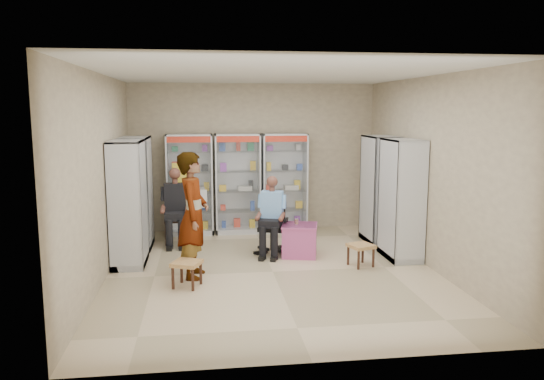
{
  "coord_description": "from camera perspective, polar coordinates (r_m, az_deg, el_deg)",
  "views": [
    {
      "loc": [
        -1.04,
        -7.83,
        2.49
      ],
      "look_at": [
        0.08,
        0.7,
        1.17
      ],
      "focal_mm": 35.0,
      "sensor_mm": 36.0,
      "label": 1
    }
  ],
  "objects": [
    {
      "name": "woven_stool_b",
      "position": [
        7.66,
        -9.13,
        -8.91
      ],
      "size": [
        0.48,
        0.48,
        0.37
      ],
      "primitive_type": "cube",
      "rotation": [
        0.0,
        0.0,
        -0.38
      ],
      "color": "#AF724A",
      "rests_on": "floor"
    },
    {
      "name": "cabinet_right_near",
      "position": [
        9.07,
        13.76,
        -0.99
      ],
      "size": [
        0.9,
        0.5,
        2.0
      ],
      "primitive_type": "cube",
      "rotation": [
        0.0,
        0.0,
        1.57
      ],
      "color": "#9EA1A5",
      "rests_on": "floor"
    },
    {
      "name": "room_shell",
      "position": [
        7.91,
        0.08,
        4.95
      ],
      "size": [
        5.02,
        6.02,
        3.01
      ],
      "color": "tan",
      "rests_on": "ground"
    },
    {
      "name": "cabinet_left_far",
      "position": [
        9.81,
        -14.37,
        -0.29
      ],
      "size": [
        0.9,
        0.5,
        2.0
      ],
      "primitive_type": "cube",
      "rotation": [
        0.0,
        0.0,
        -1.57
      ],
      "color": "#B6B8BE",
      "rests_on": "floor"
    },
    {
      "name": "woven_stool_a",
      "position": [
        8.64,
        9.52,
        -6.92
      ],
      "size": [
        0.45,
        0.45,
        0.36
      ],
      "primitive_type": "cube",
      "rotation": [
        0.0,
        0.0,
        0.33
      ],
      "color": "#AD8149",
      "rests_on": "floor"
    },
    {
      "name": "seated_customer",
      "position": [
        9.96,
        -10.3,
        -1.95
      ],
      "size": [
        0.44,
        0.6,
        1.34
      ],
      "primitive_type": null,
      "color": "black",
      "rests_on": "floor"
    },
    {
      "name": "seated_shopkeeper",
      "position": [
        9.11,
        0.03,
        -3.0
      ],
      "size": [
        0.58,
        0.68,
        1.28
      ],
      "primitive_type": null,
      "rotation": [
        0.0,
        0.0,
        -0.31
      ],
      "color": "#6180C1",
      "rests_on": "floor"
    },
    {
      "name": "cabinet_back_right",
      "position": [
        10.79,
        1.32,
        0.78
      ],
      "size": [
        0.9,
        0.5,
        2.0
      ],
      "primitive_type": "cube",
      "color": "silver",
      "rests_on": "floor"
    },
    {
      "name": "cabinet_left_near",
      "position": [
        8.74,
        -15.21,
        -1.4
      ],
      "size": [
        0.9,
        0.5,
        2.0
      ],
      "primitive_type": "cube",
      "rotation": [
        0.0,
        0.0,
        -1.57
      ],
      "color": "#A9AAB0",
      "rests_on": "floor"
    },
    {
      "name": "cabinet_back_left",
      "position": [
        10.67,
        -8.82,
        0.58
      ],
      "size": [
        0.9,
        0.5,
        2.0
      ],
      "primitive_type": "cube",
      "color": "#AFB0B7",
      "rests_on": "floor"
    },
    {
      "name": "tea_glass",
      "position": [
        9.04,
        2.65,
        -3.41
      ],
      "size": [
        0.07,
        0.07,
        0.09
      ],
      "primitive_type": "cylinder",
      "color": "#5F2508",
      "rests_on": "pink_trunk"
    },
    {
      "name": "cabinet_back_mid",
      "position": [
        10.68,
        -3.72,
        0.68
      ],
      "size": [
        0.9,
        0.5,
        2.0
      ],
      "primitive_type": "cube",
      "color": "silver",
      "rests_on": "floor"
    },
    {
      "name": "office_chair",
      "position": [
        9.19,
        -0.01,
        -3.77
      ],
      "size": [
        0.69,
        0.69,
        1.0
      ],
      "primitive_type": "cube",
      "rotation": [
        0.0,
        0.0,
        -0.31
      ],
      "color": "black",
      "rests_on": "floor"
    },
    {
      "name": "floor",
      "position": [
        8.28,
        0.08,
        -8.78
      ],
      "size": [
        6.0,
        6.0,
        0.0
      ],
      "primitive_type": "plane",
      "color": "#C7B08A",
      "rests_on": "ground"
    },
    {
      "name": "standing_man",
      "position": [
        7.91,
        -8.46,
        -2.7
      ],
      "size": [
        0.54,
        0.74,
        1.87
      ],
      "primitive_type": "imported",
      "rotation": [
        0.0,
        0.0,
        1.44
      ],
      "color": "#97979A",
      "rests_on": "floor"
    },
    {
      "name": "wooden_chair",
      "position": [
        10.05,
        -10.26,
        -3.02
      ],
      "size": [
        0.42,
        0.42,
        0.94
      ],
      "primitive_type": "cube",
      "color": "#332213",
      "rests_on": "floor"
    },
    {
      "name": "cabinet_right_far",
      "position": [
        10.09,
        11.51,
        0.05
      ],
      "size": [
        0.9,
        0.5,
        2.0
      ],
      "primitive_type": "cube",
      "rotation": [
        0.0,
        0.0,
        1.57
      ],
      "color": "#BBBDC3",
      "rests_on": "floor"
    },
    {
      "name": "pink_trunk",
      "position": [
        9.09,
        2.98,
        -5.41
      ],
      "size": [
        0.68,
        0.66,
        0.55
      ],
      "primitive_type": "cube",
      "rotation": [
        0.0,
        0.0,
        -0.23
      ],
      "color": "#B44898",
      "rests_on": "floor"
    }
  ]
}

